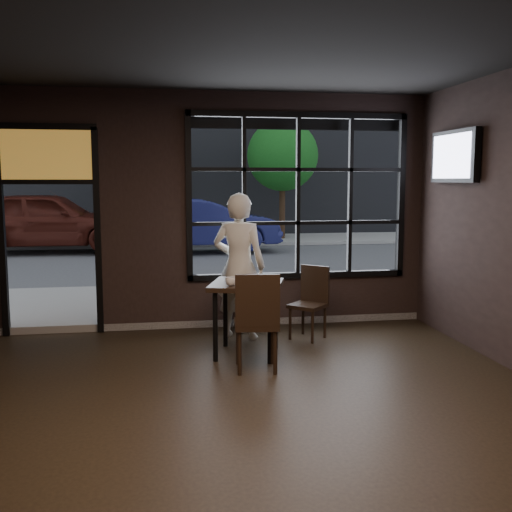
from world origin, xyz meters
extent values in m
cube|color=black|center=(0.00, 0.00, -0.01)|extent=(6.00, 7.00, 0.02)
cube|color=black|center=(0.00, 0.00, 3.21)|extent=(6.00, 7.00, 0.02)
cube|color=black|center=(1.20, 3.50, 1.80)|extent=(3.06, 0.12, 2.28)
cube|color=orange|center=(-2.10, 3.50, 2.35)|extent=(1.20, 0.06, 0.70)
cube|color=#545456|center=(0.00, 24.00, -0.02)|extent=(60.00, 41.00, 0.04)
cube|color=#5B5956|center=(0.00, 23.00, 7.50)|extent=(28.00, 12.00, 15.00)
cube|color=black|center=(0.28, 2.14, 0.43)|extent=(0.99, 0.99, 0.86)
cube|color=black|center=(0.30, 1.58, 0.53)|extent=(0.50, 0.50, 1.07)
cube|color=black|center=(1.15, 2.71, 0.46)|extent=(0.57, 0.57, 0.93)
imported|color=silver|center=(0.30, 2.91, 0.93)|extent=(0.80, 0.68, 1.87)
imported|color=silver|center=(0.08, 1.96, 0.90)|extent=(0.15, 0.15, 0.10)
cube|color=black|center=(2.93, 2.42, 2.31)|extent=(0.12, 1.10, 0.64)
imported|color=#191C4F|center=(0.51, 12.05, 0.80)|extent=(4.36, 1.81, 1.40)
imported|color=#44150E|center=(-3.72, 12.78, 0.92)|extent=(4.87, 2.14, 1.63)
cylinder|color=#332114|center=(-1.20, 14.90, 0.99)|extent=(0.18, 0.18, 1.97)
sphere|color=#1B641D|center=(-1.20, 14.90, 2.59)|extent=(2.15, 2.15, 2.15)
cylinder|color=#332114|center=(3.36, 14.89, 1.07)|extent=(0.19, 0.19, 2.14)
sphere|color=#315B20|center=(3.36, 14.89, 2.82)|extent=(2.34, 2.34, 2.34)
camera|label=1|loc=(-0.71, -4.58, 2.03)|focal=42.00mm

